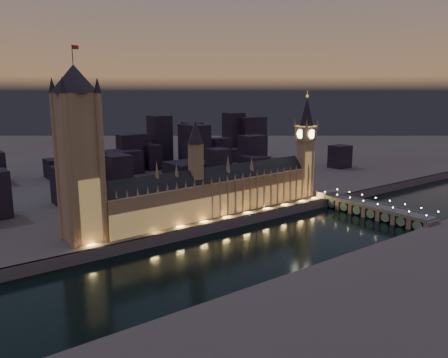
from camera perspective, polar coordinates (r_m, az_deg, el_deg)
ground_plane at (r=323.32m, az=5.17°, el=-8.28°), size 2000.00×2000.00×0.00m
north_bank at (r=780.34m, az=-21.20°, el=2.93°), size 2000.00×960.00×8.00m
embankment_wall at (r=351.97m, az=0.71°, el=-5.89°), size 2000.00×2.50×8.00m
palace_of_westminster at (r=363.04m, az=-1.09°, el=-1.70°), size 202.00×28.68×78.00m
victoria_tower at (r=304.95m, az=-18.47°, el=4.00°), size 31.68×31.68×129.57m
elizabeth_tower at (r=426.94m, az=10.63°, el=5.23°), size 18.00×18.00×101.03m
westminster_bridge at (r=408.32m, az=18.47°, el=-3.76°), size 18.88×113.00×15.90m
river_boat at (r=386.14m, az=25.44°, el=-5.84°), size 50.69×19.55×4.50m
city_backdrop at (r=534.51m, az=-9.68°, el=2.92°), size 482.35×215.63×80.77m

